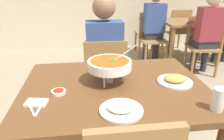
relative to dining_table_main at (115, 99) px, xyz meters
The scene contains 19 objects.
dining_table_main is the anchor object (origin of this frame).
chair_diner_main 0.78m from the dining_table_main, 90.00° to the left, with size 0.44×0.44×0.90m.
diner_main 0.80m from the dining_table_main, 90.00° to the left, with size 0.40×0.45×1.31m.
curry_bowl 0.25m from the dining_table_main, 117.38° to the left, with size 0.33×0.30×0.26m.
rice_plate 0.34m from the dining_table_main, 91.36° to the right, with size 0.24×0.24×0.06m.
appetizer_plate 0.44m from the dining_table_main, ahead, with size 0.24×0.24×0.06m.
sauce_dish 0.39m from the dining_table_main, 169.47° to the right, with size 0.09×0.09×0.02m.
napkin_folded 0.53m from the dining_table_main, 159.50° to the right, with size 0.12×0.08×0.02m, color white.
fork_utensil 0.56m from the dining_table_main, 155.35° to the right, with size 0.01×0.17×0.01m, color silver.
spoon_utensil 0.52m from the dining_table_main, 153.00° to the right, with size 0.01×0.17×0.01m, color silver.
drink_glass 0.65m from the dining_table_main, 35.10° to the right, with size 0.07×0.07×0.13m.
dining_table_far 2.89m from the dining_table_main, 54.30° to the left, with size 1.00×0.80×0.77m.
chair_bg_left 2.53m from the dining_table_main, 48.27° to the left, with size 0.49×0.49×0.90m.
chair_bg_right 2.63m from the dining_table_main, 67.34° to the left, with size 0.46×0.46×0.90m.
chair_bg_corner 3.16m from the dining_table_main, 68.28° to the left, with size 0.45×0.45×0.90m.
chair_bg_window 3.37m from the dining_table_main, 59.38° to the left, with size 0.45×0.45×0.90m.
patron_bg_left 2.44m from the dining_table_main, 46.47° to the left, with size 0.40×0.45×1.31m.
patron_bg_middle 3.27m from the dining_table_main, 45.24° to the left, with size 0.40×0.45×1.31m.
patron_bg_right 2.63m from the dining_table_main, 66.91° to the left, with size 0.40×0.45×1.31m.
Camera 1 is at (-0.18, -1.28, 1.43)m, focal length 34.00 mm.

